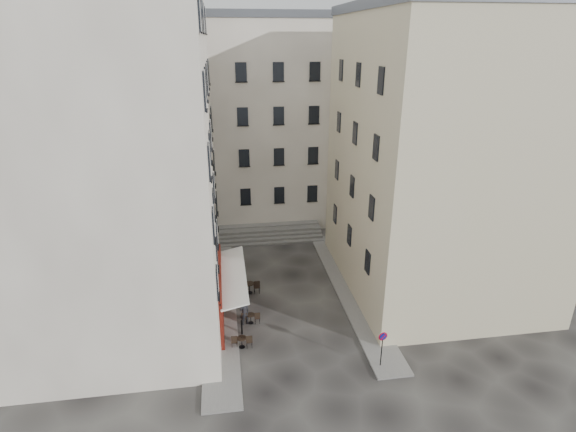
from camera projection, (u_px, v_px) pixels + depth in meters
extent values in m
plane|color=black|center=(293.00, 320.00, 28.31)|extent=(90.00, 90.00, 0.00)
cube|color=slate|center=(220.00, 291.00, 31.34)|extent=(2.00, 22.00, 0.12)
cube|color=slate|center=(349.00, 289.00, 31.66)|extent=(2.00, 18.00, 0.12)
cube|color=#C0B3A3|center=(106.00, 160.00, 25.92)|extent=(12.00, 16.00, 20.00)
cube|color=beige|center=(442.00, 161.00, 29.64)|extent=(12.00, 14.00, 18.00)
cube|color=#52555D|center=(462.00, 6.00, 26.20)|extent=(12.20, 14.20, 0.60)
cube|color=#C0B3A3|center=(251.00, 124.00, 42.30)|extent=(18.00, 10.00, 18.00)
cube|color=#52555D|center=(248.00, 16.00, 38.86)|extent=(18.20, 10.20, 0.60)
cube|color=#421009|center=(221.00, 293.00, 27.97)|extent=(0.25, 7.00, 3.50)
cube|color=black|center=(221.00, 298.00, 28.11)|extent=(0.06, 3.85, 2.00)
cube|color=white|center=(233.00, 275.00, 27.64)|extent=(1.58, 7.30, 0.41)
cube|color=#585653|center=(271.00, 240.00, 39.21)|extent=(9.00, 1.80, 0.20)
cube|color=#585653|center=(271.00, 236.00, 39.55)|extent=(9.00, 1.80, 0.20)
cube|color=#585653|center=(270.00, 232.00, 39.88)|extent=(9.00, 1.80, 0.20)
cube|color=#585653|center=(270.00, 228.00, 40.22)|extent=(9.00, 1.80, 0.20)
cylinder|color=black|center=(242.00, 328.00, 26.78)|extent=(0.10, 0.10, 0.90)
sphere|color=black|center=(242.00, 321.00, 26.60)|extent=(0.12, 0.12, 0.12)
cylinder|color=black|center=(239.00, 297.00, 29.99)|extent=(0.10, 0.10, 0.90)
sphere|color=black|center=(239.00, 291.00, 29.82)|extent=(0.12, 0.12, 0.12)
cylinder|color=black|center=(237.00, 272.00, 33.21)|extent=(0.10, 0.10, 0.90)
sphere|color=black|center=(236.00, 266.00, 33.03)|extent=(0.12, 0.12, 0.12)
cylinder|color=black|center=(382.00, 350.00, 23.86)|extent=(0.06, 0.06, 2.21)
cylinder|color=#AC0B1F|center=(383.00, 336.00, 23.53)|extent=(0.51, 0.09, 0.51)
cylinder|color=navy|center=(383.00, 337.00, 23.50)|extent=(0.37, 0.08, 0.37)
cube|color=#AC0B1F|center=(383.00, 337.00, 23.48)|extent=(0.30, 0.06, 0.30)
cylinder|color=black|center=(242.00, 347.00, 25.72)|extent=(0.34, 0.34, 0.02)
cylinder|color=black|center=(242.00, 342.00, 25.60)|extent=(0.05, 0.05, 0.66)
cylinder|color=black|center=(242.00, 338.00, 25.49)|extent=(0.56, 0.56, 0.04)
cube|color=black|center=(249.00, 341.00, 25.65)|extent=(0.36, 0.36, 0.85)
cube|color=black|center=(234.00, 341.00, 25.62)|extent=(0.36, 0.36, 0.85)
cylinder|color=black|center=(251.00, 323.00, 27.90)|extent=(0.32, 0.32, 0.02)
cylinder|color=black|center=(251.00, 319.00, 27.79)|extent=(0.04, 0.04, 0.63)
cylinder|color=black|center=(251.00, 315.00, 27.68)|extent=(0.54, 0.54, 0.04)
cube|color=black|center=(257.00, 318.00, 27.83)|extent=(0.34, 0.34, 0.81)
cube|color=black|center=(244.00, 318.00, 27.80)|extent=(0.34, 0.34, 0.81)
cylinder|color=black|center=(235.00, 304.00, 29.81)|extent=(0.36, 0.36, 0.02)
cylinder|color=black|center=(235.00, 300.00, 29.69)|extent=(0.05, 0.05, 0.70)
cylinder|color=black|center=(235.00, 296.00, 29.57)|extent=(0.60, 0.60, 0.04)
cube|color=black|center=(242.00, 299.00, 29.73)|extent=(0.38, 0.38, 0.90)
cube|color=black|center=(228.00, 299.00, 29.70)|extent=(0.38, 0.38, 0.90)
cylinder|color=black|center=(250.00, 293.00, 31.17)|extent=(0.40, 0.40, 0.02)
cylinder|color=black|center=(250.00, 288.00, 31.03)|extent=(0.06, 0.06, 0.78)
cylinder|color=black|center=(249.00, 284.00, 30.90)|extent=(0.67, 0.67, 0.04)
cube|color=black|center=(257.00, 287.00, 31.08)|extent=(0.42, 0.42, 1.00)
cube|color=black|center=(242.00, 287.00, 31.04)|extent=(0.42, 0.42, 1.00)
cylinder|color=black|center=(235.00, 285.00, 32.16)|extent=(0.35, 0.35, 0.02)
cylinder|color=black|center=(235.00, 281.00, 32.04)|extent=(0.05, 0.05, 0.69)
cylinder|color=black|center=(235.00, 277.00, 31.92)|extent=(0.59, 0.59, 0.04)
cube|color=black|center=(241.00, 280.00, 32.08)|extent=(0.37, 0.37, 0.88)
cube|color=black|center=(229.00, 280.00, 32.05)|extent=(0.37, 0.37, 0.88)
imported|color=black|center=(244.00, 312.00, 27.59)|extent=(0.71, 0.58, 1.67)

